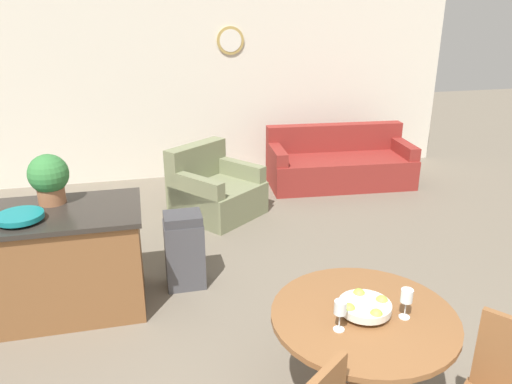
{
  "coord_description": "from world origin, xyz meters",
  "views": [
    {
      "loc": [
        -0.72,
        -1.15,
        2.47
      ],
      "look_at": [
        0.21,
        2.72,
        0.95
      ],
      "focal_mm": 35.0,
      "sensor_mm": 36.0,
      "label": 1
    }
  ],
  "objects_px": {
    "dining_table": "(362,338)",
    "kitchen_island": "(59,261)",
    "wine_glass_right": "(407,297)",
    "potted_plant": "(49,177)",
    "couch": "(339,165)",
    "armchair": "(215,192)",
    "teal_bowl": "(20,217)",
    "trash_bin": "(184,250)",
    "fruit_bowl": "(365,306)",
    "wine_glass_left": "(340,309)"
  },
  "relations": [
    {
      "from": "dining_table",
      "to": "kitchen_island",
      "type": "xyz_separation_m",
      "value": [
        -1.94,
        1.68,
        -0.13
      ]
    },
    {
      "from": "wine_glass_right",
      "to": "potted_plant",
      "type": "relative_size",
      "value": 0.45
    },
    {
      "from": "couch",
      "to": "armchair",
      "type": "bearing_deg",
      "value": -156.03
    },
    {
      "from": "kitchen_island",
      "to": "teal_bowl",
      "type": "xyz_separation_m",
      "value": [
        -0.2,
        -0.16,
        0.49
      ]
    },
    {
      "from": "kitchen_island",
      "to": "trash_bin",
      "type": "bearing_deg",
      "value": 7.89
    },
    {
      "from": "kitchen_island",
      "to": "teal_bowl",
      "type": "height_order",
      "value": "teal_bowl"
    },
    {
      "from": "kitchen_island",
      "to": "trash_bin",
      "type": "xyz_separation_m",
      "value": [
        1.05,
        0.15,
        -0.1
      ]
    },
    {
      "from": "fruit_bowl",
      "to": "wine_glass_left",
      "type": "xyz_separation_m",
      "value": [
        -0.21,
        -0.11,
        0.08
      ]
    },
    {
      "from": "wine_glass_right",
      "to": "trash_bin",
      "type": "relative_size",
      "value": 0.26
    },
    {
      "from": "dining_table",
      "to": "armchair",
      "type": "bearing_deg",
      "value": 95.94
    },
    {
      "from": "fruit_bowl",
      "to": "trash_bin",
      "type": "height_order",
      "value": "fruit_bowl"
    },
    {
      "from": "dining_table",
      "to": "fruit_bowl",
      "type": "distance_m",
      "value": 0.22
    },
    {
      "from": "potted_plant",
      "to": "trash_bin",
      "type": "distance_m",
      "value": 1.32
    },
    {
      "from": "wine_glass_left",
      "to": "trash_bin",
      "type": "relative_size",
      "value": 0.26
    },
    {
      "from": "potted_plant",
      "to": "armchair",
      "type": "bearing_deg",
      "value": 44.44
    },
    {
      "from": "wine_glass_left",
      "to": "teal_bowl",
      "type": "relative_size",
      "value": 0.53
    },
    {
      "from": "wine_glass_left",
      "to": "teal_bowl",
      "type": "xyz_separation_m",
      "value": [
        -1.94,
        1.63,
        0.06
      ]
    },
    {
      "from": "wine_glass_right",
      "to": "kitchen_island",
      "type": "relative_size",
      "value": 0.13
    },
    {
      "from": "fruit_bowl",
      "to": "trash_bin",
      "type": "relative_size",
      "value": 0.43
    },
    {
      "from": "trash_bin",
      "to": "couch",
      "type": "bearing_deg",
      "value": 42.99
    },
    {
      "from": "kitchen_island",
      "to": "potted_plant",
      "type": "xyz_separation_m",
      "value": [
        -0.01,
        0.19,
        0.68
      ]
    },
    {
      "from": "wine_glass_left",
      "to": "wine_glass_right",
      "type": "relative_size",
      "value": 1.0
    },
    {
      "from": "wine_glass_left",
      "to": "potted_plant",
      "type": "height_order",
      "value": "potted_plant"
    },
    {
      "from": "wine_glass_left",
      "to": "potted_plant",
      "type": "distance_m",
      "value": 2.66
    },
    {
      "from": "teal_bowl",
      "to": "trash_bin",
      "type": "xyz_separation_m",
      "value": [
        1.25,
        0.3,
        -0.59
      ]
    },
    {
      "from": "potted_plant",
      "to": "armchair",
      "type": "distance_m",
      "value": 2.39
    },
    {
      "from": "kitchen_island",
      "to": "couch",
      "type": "height_order",
      "value": "kitchen_island"
    },
    {
      "from": "wine_glass_right",
      "to": "kitchen_island",
      "type": "xyz_separation_m",
      "value": [
        -2.16,
        1.77,
        -0.44
      ]
    },
    {
      "from": "fruit_bowl",
      "to": "potted_plant",
      "type": "xyz_separation_m",
      "value": [
        -1.96,
        1.88,
        0.33
      ]
    },
    {
      "from": "potted_plant",
      "to": "trash_bin",
      "type": "bearing_deg",
      "value": -2.53
    },
    {
      "from": "kitchen_island",
      "to": "armchair",
      "type": "xyz_separation_m",
      "value": [
        1.59,
        1.76,
        -0.17
      ]
    },
    {
      "from": "kitchen_island",
      "to": "couch",
      "type": "relative_size",
      "value": 0.67
    },
    {
      "from": "fruit_bowl",
      "to": "kitchen_island",
      "type": "distance_m",
      "value": 2.6
    },
    {
      "from": "teal_bowl",
      "to": "armchair",
      "type": "bearing_deg",
      "value": 47.03
    },
    {
      "from": "dining_table",
      "to": "wine_glass_left",
      "type": "distance_m",
      "value": 0.38
    },
    {
      "from": "trash_bin",
      "to": "armchair",
      "type": "bearing_deg",
      "value": 71.73
    },
    {
      "from": "fruit_bowl",
      "to": "wine_glass_right",
      "type": "height_order",
      "value": "wine_glass_right"
    },
    {
      "from": "trash_bin",
      "to": "kitchen_island",
      "type": "bearing_deg",
      "value": -172.11
    },
    {
      "from": "armchair",
      "to": "wine_glass_right",
      "type": "bearing_deg",
      "value": -118.65
    },
    {
      "from": "wine_glass_right",
      "to": "trash_bin",
      "type": "height_order",
      "value": "wine_glass_right"
    },
    {
      "from": "teal_bowl",
      "to": "trash_bin",
      "type": "distance_m",
      "value": 1.42
    },
    {
      "from": "wine_glass_right",
      "to": "armchair",
      "type": "relative_size",
      "value": 0.15
    },
    {
      "from": "dining_table",
      "to": "wine_glass_right",
      "type": "xyz_separation_m",
      "value": [
        0.21,
        -0.08,
        0.31
      ]
    },
    {
      "from": "dining_table",
      "to": "couch",
      "type": "xyz_separation_m",
      "value": [
        1.56,
        4.12,
        -0.3
      ]
    },
    {
      "from": "fruit_bowl",
      "to": "teal_bowl",
      "type": "height_order",
      "value": "teal_bowl"
    },
    {
      "from": "trash_bin",
      "to": "armchair",
      "type": "distance_m",
      "value": 1.7
    },
    {
      "from": "wine_glass_left",
      "to": "kitchen_island",
      "type": "xyz_separation_m",
      "value": [
        -1.74,
        1.79,
        -0.44
      ]
    },
    {
      "from": "fruit_bowl",
      "to": "teal_bowl",
      "type": "distance_m",
      "value": 2.64
    },
    {
      "from": "fruit_bowl",
      "to": "wine_glass_left",
      "type": "height_order",
      "value": "wine_glass_left"
    },
    {
      "from": "kitchen_island",
      "to": "fruit_bowl",
      "type": "bearing_deg",
      "value": -40.87
    }
  ]
}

